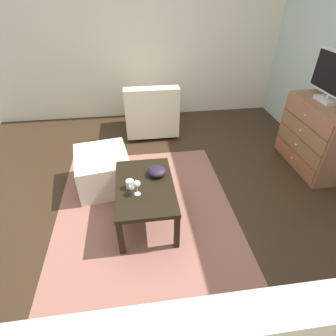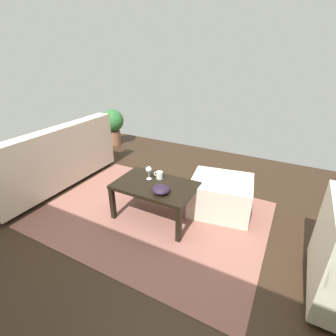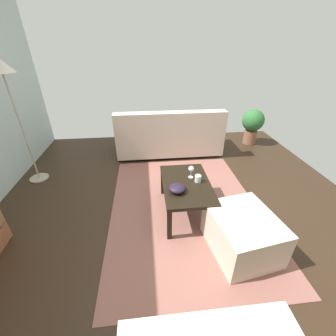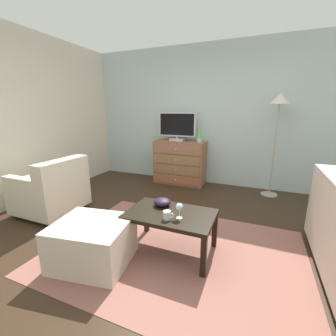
{
  "view_description": "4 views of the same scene",
  "coord_description": "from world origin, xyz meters",
  "px_view_note": "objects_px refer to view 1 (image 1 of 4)",
  "views": [
    {
      "loc": [
        2.17,
        -0.24,
        2.08
      ],
      "look_at": [
        0.21,
        0.03,
        0.67
      ],
      "focal_mm": 28.49,
      "sensor_mm": 36.0,
      "label": 1
    },
    {
      "loc": [
        -1.11,
        1.87,
        1.8
      ],
      "look_at": [
        -0.03,
        -0.18,
        0.68
      ],
      "focal_mm": 26.47,
      "sensor_mm": 36.0,
      "label": 2
    },
    {
      "loc": [
        -1.99,
        0.26,
        1.91
      ],
      "look_at": [
        -0.06,
        0.05,
        0.78
      ],
      "focal_mm": 23.4,
      "sensor_mm": 36.0,
      "label": 3
    },
    {
      "loc": [
        0.93,
        -2.17,
        1.47
      ],
      "look_at": [
        -0.01,
        0.1,
        0.83
      ],
      "focal_mm": 23.96,
      "sensor_mm": 36.0,
      "label": 4
    }
  ],
  "objects_px": {
    "coffee_table": "(145,189)",
    "wine_glass": "(137,184)",
    "armchair": "(151,112)",
    "tv": "(335,77)",
    "bowl_decorative": "(157,171)",
    "ottoman": "(103,170)",
    "dresser": "(316,136)",
    "mug": "(130,184)"
  },
  "relations": [
    {
      "from": "coffee_table",
      "to": "mug",
      "type": "distance_m",
      "value": 0.17
    },
    {
      "from": "wine_glass",
      "to": "armchair",
      "type": "height_order",
      "value": "armchair"
    },
    {
      "from": "tv",
      "to": "coffee_table",
      "type": "distance_m",
      "value": 2.51
    },
    {
      "from": "mug",
      "to": "ottoman",
      "type": "bearing_deg",
      "value": -153.37
    },
    {
      "from": "bowl_decorative",
      "to": "armchair",
      "type": "xyz_separation_m",
      "value": [
        -1.8,
        0.08,
        -0.14
      ]
    },
    {
      "from": "wine_glass",
      "to": "tv",
      "type": "bearing_deg",
      "value": 110.88
    },
    {
      "from": "dresser",
      "to": "tv",
      "type": "bearing_deg",
      "value": 162.56
    },
    {
      "from": "mug",
      "to": "bowl_decorative",
      "type": "height_order",
      "value": "same"
    },
    {
      "from": "armchair",
      "to": "ottoman",
      "type": "relative_size",
      "value": 1.16
    },
    {
      "from": "tv",
      "to": "bowl_decorative",
      "type": "xyz_separation_m",
      "value": [
        0.61,
        -2.12,
        -0.68
      ]
    },
    {
      "from": "dresser",
      "to": "armchair",
      "type": "height_order",
      "value": "dresser"
    },
    {
      "from": "bowl_decorative",
      "to": "ottoman",
      "type": "xyz_separation_m",
      "value": [
        -0.48,
        -0.6,
        -0.27
      ]
    },
    {
      "from": "bowl_decorative",
      "to": "ottoman",
      "type": "distance_m",
      "value": 0.82
    },
    {
      "from": "dresser",
      "to": "coffee_table",
      "type": "xyz_separation_m",
      "value": [
        0.69,
        -2.23,
        -0.05
      ]
    },
    {
      "from": "tv",
      "to": "coffee_table",
      "type": "xyz_separation_m",
      "value": [
        0.77,
        -2.26,
        -0.78
      ]
    },
    {
      "from": "tv",
      "to": "wine_glass",
      "type": "relative_size",
      "value": 4.79
    },
    {
      "from": "coffee_table",
      "to": "ottoman",
      "type": "relative_size",
      "value": 1.29
    },
    {
      "from": "armchair",
      "to": "dresser",
      "type": "bearing_deg",
      "value": 58.01
    },
    {
      "from": "armchair",
      "to": "mug",
      "type": "bearing_deg",
      "value": -10.3
    },
    {
      "from": "mug",
      "to": "armchair",
      "type": "relative_size",
      "value": 0.14
    },
    {
      "from": "dresser",
      "to": "coffee_table",
      "type": "height_order",
      "value": "dresser"
    },
    {
      "from": "wine_glass",
      "to": "armchair",
      "type": "xyz_separation_m",
      "value": [
        -2.07,
        0.29,
        -0.22
      ]
    },
    {
      "from": "coffee_table",
      "to": "wine_glass",
      "type": "distance_m",
      "value": 0.22
    },
    {
      "from": "dresser",
      "to": "tv",
      "type": "distance_m",
      "value": 0.73
    },
    {
      "from": "armchair",
      "to": "ottoman",
      "type": "height_order",
      "value": "armchair"
    },
    {
      "from": "dresser",
      "to": "ottoman",
      "type": "bearing_deg",
      "value": -88.74
    },
    {
      "from": "coffee_table",
      "to": "bowl_decorative",
      "type": "xyz_separation_m",
      "value": [
        -0.15,
        0.14,
        0.1
      ]
    },
    {
      "from": "wine_glass",
      "to": "bowl_decorative",
      "type": "xyz_separation_m",
      "value": [
        -0.28,
        0.21,
        -0.07
      ]
    },
    {
      "from": "tv",
      "to": "mug",
      "type": "height_order",
      "value": "tv"
    },
    {
      "from": "tv",
      "to": "mug",
      "type": "bearing_deg",
      "value": -71.78
    },
    {
      "from": "dresser",
      "to": "wine_glass",
      "type": "relative_size",
      "value": 6.41
    },
    {
      "from": "dresser",
      "to": "bowl_decorative",
      "type": "relative_size",
      "value": 5.34
    },
    {
      "from": "coffee_table",
      "to": "tv",
      "type": "bearing_deg",
      "value": 108.75
    },
    {
      "from": "armchair",
      "to": "tv",
      "type": "bearing_deg",
      "value": 59.87
    },
    {
      "from": "ottoman",
      "to": "mug",
      "type": "bearing_deg",
      "value": 26.63
    },
    {
      "from": "wine_glass",
      "to": "armchair",
      "type": "relative_size",
      "value": 0.19
    },
    {
      "from": "tv",
      "to": "mug",
      "type": "xyz_separation_m",
      "value": [
        0.79,
        -2.4,
        -0.68
      ]
    },
    {
      "from": "tv",
      "to": "coffee_table",
      "type": "relative_size",
      "value": 0.84
    },
    {
      "from": "mug",
      "to": "ottoman",
      "type": "distance_m",
      "value": 0.78
    },
    {
      "from": "tv",
      "to": "dresser",
      "type": "bearing_deg",
      "value": -17.44
    },
    {
      "from": "coffee_table",
      "to": "wine_glass",
      "type": "xyz_separation_m",
      "value": [
        0.12,
        -0.07,
        0.17
      ]
    },
    {
      "from": "dresser",
      "to": "ottoman",
      "type": "distance_m",
      "value": 2.71
    }
  ]
}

